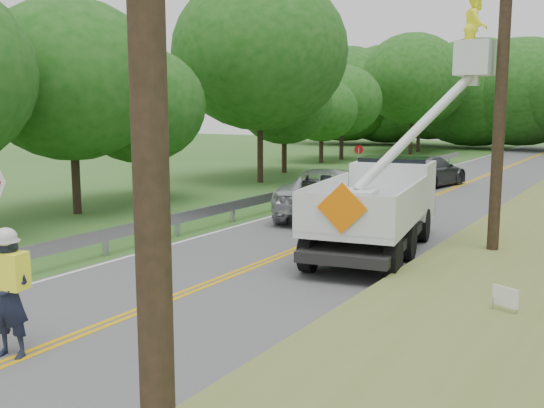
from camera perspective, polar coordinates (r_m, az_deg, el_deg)
The scene contains 10 objects.
ground at distance 12.15m, azimuth -15.26°, elevation -10.74°, with size 140.00×140.00×0.00m, color #2B5C1C.
road at distance 23.68m, azimuth 10.20°, elevation -1.04°, with size 7.20×96.00×0.03m.
guardrail at distance 26.10m, azimuth 2.73°, elevation 1.20°, with size 0.18×48.00×0.77m.
treeline_left at distance 40.68m, azimuth 4.29°, elevation 11.22°, with size 10.48×53.23×11.00m.
flagger at distance 10.86m, azimuth -23.00°, elevation -7.09°, with size 1.17×0.64×3.20m.
bucket_truck at distance 18.21m, azimuth 10.63°, elevation 0.96°, with size 4.46×7.34×6.88m.
suv_silver at distance 23.20m, azimuth 5.21°, elevation 1.10°, with size 2.94×6.38×1.77m, color #B6B9BE.
suv_darkgrey at distance 32.75m, azimuth 14.07°, elevation 2.94°, with size 2.21×5.44×1.58m, color #3E4046.
stop_sign_permanent at distance 31.17m, azimuth 7.91°, elevation 3.96°, with size 0.45×0.15×2.19m.
yard_sign at distance 12.29m, azimuth 20.55°, elevation -8.08°, with size 0.50×0.23×0.76m.
Camera 1 is at (8.46, -7.75, 4.00)m, focal length 41.16 mm.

